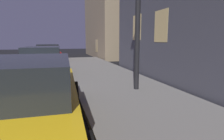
{
  "coord_description": "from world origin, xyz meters",
  "views": [
    {
      "loc": [
        3.44,
        0.83,
        1.72
      ],
      "look_at": [
        4.14,
        3.08,
        1.34
      ],
      "focal_mm": 29.16,
      "sensor_mm": 36.0,
      "label": 1
    }
  ],
  "objects": [
    {
      "name": "car_yellow_cab",
      "position": [
        2.85,
        4.15,
        0.71
      ],
      "size": [
        2.25,
        4.52,
        1.43
      ],
      "color": "gold",
      "rests_on": "ground"
    },
    {
      "name": "car_silver",
      "position": [
        2.85,
        10.08,
        0.72
      ],
      "size": [
        2.15,
        4.4,
        1.43
      ],
      "color": "#B7B7BF",
      "rests_on": "ground"
    },
    {
      "name": "car_red",
      "position": [
        2.85,
        16.39,
        0.72
      ],
      "size": [
        2.21,
        4.39,
        1.43
      ],
      "color": "maroon",
      "rests_on": "ground"
    }
  ]
}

